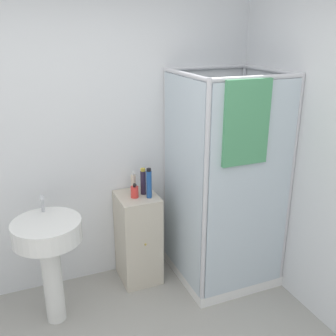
# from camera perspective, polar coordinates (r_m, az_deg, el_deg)

# --- Properties ---
(wall_back) EXTENTS (6.40, 0.06, 2.50)m
(wall_back) POSITION_cam_1_polar(r_m,az_deg,el_deg) (3.37, -14.49, 2.85)
(wall_back) COLOR silver
(wall_back) RESTS_ON ground_plane
(shower_enclosure) EXTENTS (0.82, 0.85, 1.87)m
(shower_enclosure) POSITION_cam_1_polar(r_m,az_deg,el_deg) (3.54, 7.65, -8.26)
(shower_enclosure) COLOR white
(shower_enclosure) RESTS_ON ground_plane
(vanity_cabinet) EXTENTS (0.34, 0.41, 0.82)m
(vanity_cabinet) POSITION_cam_1_polar(r_m,az_deg,el_deg) (3.59, -4.37, -10.03)
(vanity_cabinet) COLOR beige
(vanity_cabinet) RESTS_ON ground_plane
(sink) EXTENTS (0.51, 0.51, 1.00)m
(sink) POSITION_cam_1_polar(r_m,az_deg,el_deg) (3.10, -16.92, -10.75)
(sink) COLOR white
(sink) RESTS_ON ground_plane
(soap_dispenser) EXTENTS (0.07, 0.07, 0.13)m
(soap_dispenser) POSITION_cam_1_polar(r_m,az_deg,el_deg) (3.36, -4.88, -3.45)
(soap_dispenser) COLOR red
(soap_dispenser) RESTS_ON vanity_cabinet
(shampoo_bottle_tall_black) EXTENTS (0.05, 0.05, 0.24)m
(shampoo_bottle_tall_black) POSITION_cam_1_polar(r_m,az_deg,el_deg) (3.39, -3.63, -1.99)
(shampoo_bottle_tall_black) COLOR #281E33
(shampoo_bottle_tall_black) RESTS_ON vanity_cabinet
(shampoo_bottle_blue) EXTENTS (0.05, 0.05, 0.26)m
(shampoo_bottle_blue) POSITION_cam_1_polar(r_m,az_deg,el_deg) (3.31, -2.78, -2.26)
(shampoo_bottle_blue) COLOR #1E4C93
(shampoo_bottle_blue) RESTS_ON vanity_cabinet
(lotion_bottle_white) EXTENTS (0.04, 0.04, 0.19)m
(lotion_bottle_white) POSITION_cam_1_polar(r_m,az_deg,el_deg) (3.46, -5.05, -2.20)
(lotion_bottle_white) COLOR beige
(lotion_bottle_white) RESTS_ON vanity_cabinet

